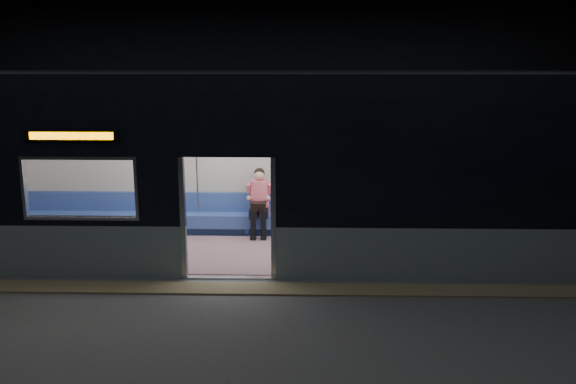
{
  "coord_description": "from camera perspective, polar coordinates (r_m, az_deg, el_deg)",
  "views": [
    {
      "loc": [
        1.23,
        -8.53,
        3.6
      ],
      "look_at": [
        0.94,
        2.3,
        1.2
      ],
      "focal_mm": 38.0,
      "sensor_mm": 36.0,
      "label": 1
    }
  ],
  "objects": [
    {
      "name": "station_floor",
      "position": [
        9.34,
        -6.28,
        -10.32
      ],
      "size": [
        24.0,
        14.0,
        0.01
      ],
      "primitive_type": "cube",
      "color": "#47494C",
      "rests_on": "ground"
    },
    {
      "name": "station_envelope",
      "position": [
        8.61,
        -6.87,
        12.81
      ],
      "size": [
        24.0,
        14.0,
        5.0
      ],
      "color": "black",
      "rests_on": "station_floor"
    },
    {
      "name": "tactile_strip",
      "position": [
        9.84,
        -5.85,
        -8.97
      ],
      "size": [
        22.8,
        0.5,
        0.03
      ],
      "primitive_type": "cube",
      "color": "#8C7F59",
      "rests_on": "station_floor"
    },
    {
      "name": "metro_car",
      "position": [
        11.27,
        -4.79,
        3.48
      ],
      "size": [
        18.0,
        3.04,
        3.35
      ],
      "color": "gray",
      "rests_on": "station_floor"
    },
    {
      "name": "passenger",
      "position": [
        12.43,
        -2.69,
        -0.58
      ],
      "size": [
        0.43,
        0.7,
        1.37
      ],
      "rotation": [
        0.0,
        0.0,
        -0.15
      ],
      "color": "black",
      "rests_on": "metro_car"
    },
    {
      "name": "handbag",
      "position": [
        12.24,
        -2.8,
        -1.33
      ],
      "size": [
        0.31,
        0.27,
        0.15
      ],
      "primitive_type": "cube",
      "rotation": [
        0.0,
        0.0,
        0.06
      ],
      "color": "black",
      "rests_on": "passenger"
    },
    {
      "name": "transit_map",
      "position": [
        12.56,
        1.24,
        2.67
      ],
      "size": [
        0.95,
        0.03,
        0.62
      ],
      "primitive_type": "cube",
      "color": "white",
      "rests_on": "metro_car"
    }
  ]
}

